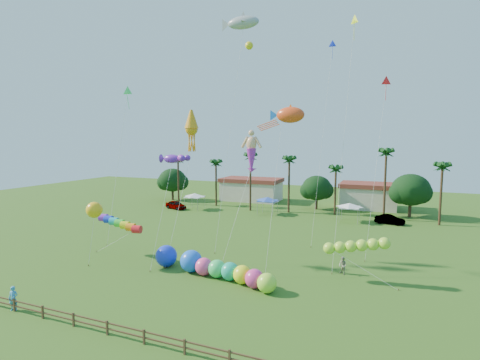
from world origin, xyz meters
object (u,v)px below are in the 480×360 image
at_px(car_a, 176,205).
at_px(blue_ball, 166,256).
at_px(caterpillar_inflatable, 223,270).
at_px(car_b, 390,220).
at_px(spectator_a, 13,298).
at_px(spectator_b, 343,266).

bearing_deg(car_a, blue_ball, -129.59).
distance_m(car_a, caterpillar_inflatable, 37.33).
xyz_separation_m(car_a, car_b, (37.52, 1.87, -0.07)).
relative_size(car_a, blue_ball, 2.07).
bearing_deg(blue_ball, spectator_a, -111.76).
xyz_separation_m(car_b, spectator_b, (-3.89, -25.11, 0.14)).
relative_size(car_b, caterpillar_inflatable, 0.41).
distance_m(car_b, caterpillar_inflatable, 33.93).
relative_size(spectator_a, caterpillar_inflatable, 0.18).
bearing_deg(spectator_a, car_b, 34.58).
bearing_deg(caterpillar_inflatable, car_a, 141.00).
bearing_deg(car_b, caterpillar_inflatable, 164.20).
distance_m(spectator_b, blue_ball, 17.75).
relative_size(car_a, spectator_b, 2.68).
relative_size(car_b, spectator_b, 2.53).
bearing_deg(spectator_a, caterpillar_inflatable, 20.43).
xyz_separation_m(car_b, spectator_a, (-26.18, -42.78, 0.23)).
height_order(spectator_a, caterpillar_inflatable, caterpillar_inflatable).
relative_size(car_a, spectator_a, 2.43).
bearing_deg(caterpillar_inflatable, spectator_a, -123.61).
bearing_deg(car_b, car_a, 101.49).
xyz_separation_m(caterpillar_inflatable, blue_ball, (-6.97, 1.09, 0.19)).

